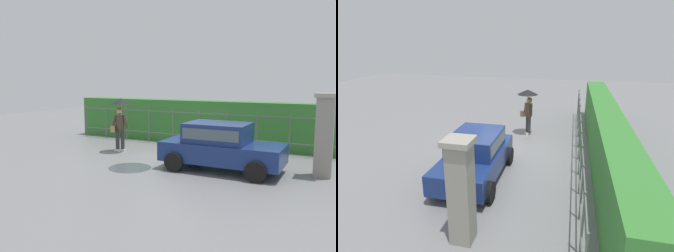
# 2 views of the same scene
# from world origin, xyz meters

# --- Properties ---
(ground_plane) EXTENTS (40.00, 40.00, 0.00)m
(ground_plane) POSITION_xyz_m (0.00, 0.00, 0.00)
(ground_plane) COLOR slate
(car) EXTENTS (3.75, 1.88, 1.48)m
(car) POSITION_xyz_m (1.96, -0.56, 0.80)
(car) COLOR navy
(car) RESTS_ON ground
(pedestrian) EXTENTS (0.91, 0.91, 2.10)m
(pedestrian) POSITION_xyz_m (-2.48, 0.38, 1.52)
(pedestrian) COLOR #333333
(pedestrian) RESTS_ON ground
(gate_pillar) EXTENTS (0.60, 0.60, 2.42)m
(gate_pillar) POSITION_xyz_m (4.84, 0.13, 1.24)
(gate_pillar) COLOR gray
(gate_pillar) RESTS_ON ground
(fence_section) EXTENTS (12.20, 0.05, 1.50)m
(fence_section) POSITION_xyz_m (-0.14, 2.66, 0.83)
(fence_section) COLOR #59605B
(fence_section) RESTS_ON ground
(hedge_row) EXTENTS (13.15, 0.90, 1.90)m
(hedge_row) POSITION_xyz_m (-0.14, 3.53, 0.95)
(hedge_row) COLOR #387F33
(hedge_row) RESTS_ON ground
(puddle_near) EXTENTS (1.38, 1.38, 0.00)m
(puddle_near) POSITION_xyz_m (-0.68, -1.65, 0.00)
(puddle_near) COLOR #4C545B
(puddle_near) RESTS_ON ground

